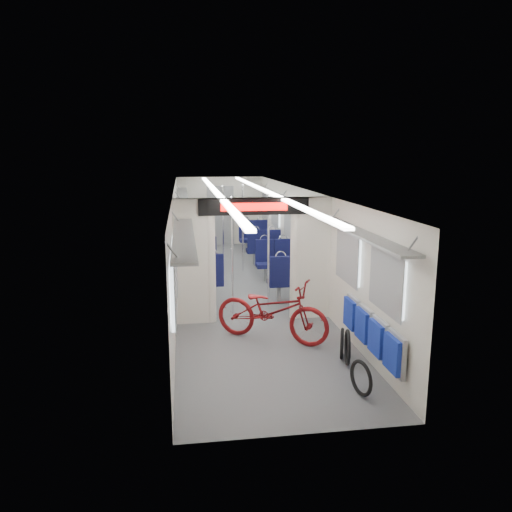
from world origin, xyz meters
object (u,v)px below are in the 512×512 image
at_px(bike_hoop_b, 347,349).
at_px(seat_bay_far_left, 196,244).
at_px(seat_bay_near_right, 282,266).
at_px(seat_bay_far_right, 258,240).
at_px(bike_hoop_c, 342,345).
at_px(stanchion_far_right, 243,228).
at_px(flip_bench, 371,331).
at_px(bike_hoop_a, 361,380).
at_px(stanchion_far_left, 223,231).
at_px(seat_bay_near_left, 199,265).
at_px(bicycle, 272,310).
at_px(stanchion_near_left, 232,256).
at_px(stanchion_near_right, 268,251).

relative_size(bike_hoop_b, seat_bay_far_left, 0.26).
distance_m(seat_bay_near_right, seat_bay_far_right, 3.57).
distance_m(bike_hoop_c, stanchion_far_right, 6.13).
distance_m(flip_bench, bike_hoop_b, 0.47).
relative_size(seat_bay_near_right, seat_bay_far_left, 1.02).
height_order(bike_hoop_a, stanchion_far_left, stanchion_far_left).
bearing_deg(seat_bay_near_left, stanchion_far_left, 63.14).
relative_size(bicycle, stanchion_far_right, 0.86).
bearing_deg(stanchion_far_right, seat_bay_near_left, -125.51).
distance_m(bike_hoop_a, seat_bay_near_left, 5.81).
bearing_deg(seat_bay_far_right, seat_bay_near_right, -90.00).
distance_m(bicycle, bike_hoop_b, 1.50).
height_order(seat_bay_near_left, stanchion_far_right, stanchion_far_right).
xyz_separation_m(flip_bench, stanchion_far_right, (-1.07, 6.44, 0.57)).
height_order(flip_bench, stanchion_far_left, stanchion_far_left).
relative_size(bike_hoop_b, seat_bay_far_right, 0.25).
relative_size(seat_bay_far_right, stanchion_far_right, 0.94).
distance_m(flip_bench, seat_bay_near_right, 4.42).
xyz_separation_m(flip_bench, seat_bay_near_right, (-0.42, 4.40, -0.03)).
bearing_deg(bike_hoop_a, stanchion_near_left, 109.63).
distance_m(stanchion_near_right, stanchion_far_left, 2.93).
distance_m(bike_hoop_a, bike_hoop_c, 1.19).
xyz_separation_m(bike_hoop_a, bike_hoop_b, (0.14, 0.96, 0.03)).
bearing_deg(seat_bay_near_right, seat_bay_near_left, 170.02).
relative_size(flip_bench, stanchion_near_left, 0.93).
bearing_deg(seat_bay_far_right, bike_hoop_a, -89.90).
height_order(bike_hoop_a, bike_hoop_b, bike_hoop_b).
xyz_separation_m(bike_hoop_b, stanchion_far_right, (-0.80, 6.23, 0.90)).
distance_m(bike_hoop_a, stanchion_near_right, 4.11).
relative_size(flip_bench, stanchion_far_right, 0.93).
xyz_separation_m(bicycle, stanchion_near_left, (-0.50, 1.55, 0.63)).
relative_size(bike_hoop_b, stanchion_far_right, 0.24).
height_order(stanchion_near_left, stanchion_far_right, same).
bearing_deg(seat_bay_far_left, bike_hoop_a, -77.24).
bearing_deg(seat_bay_near_right, stanchion_far_right, 107.75).
bearing_deg(seat_bay_far_right, seat_bay_near_left, -119.99).
bearing_deg(flip_bench, seat_bay_far_left, 106.82).
bearing_deg(stanchion_near_left, seat_bay_near_right, 49.62).
bearing_deg(seat_bay_far_right, seat_bay_far_left, -167.93).
bearing_deg(stanchion_far_left, stanchion_near_left, -91.58).
distance_m(bike_hoop_b, stanchion_far_right, 6.35).
bearing_deg(seat_bay_far_right, flip_bench, -86.99).
height_order(seat_bay_far_left, seat_bay_far_right, seat_bay_far_right).
distance_m(bike_hoop_a, seat_bay_far_right, 8.73).
height_order(seat_bay_far_left, stanchion_far_left, stanchion_far_left).
bearing_deg(stanchion_near_right, bike_hoop_b, -77.36).
height_order(seat_bay_far_right, stanchion_near_left, stanchion_near_left).
bearing_deg(stanchion_far_left, stanchion_near_right, -76.66).
relative_size(bicycle, bike_hoop_a, 4.11).
bearing_deg(seat_bay_near_right, bike_hoop_a, -89.83).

